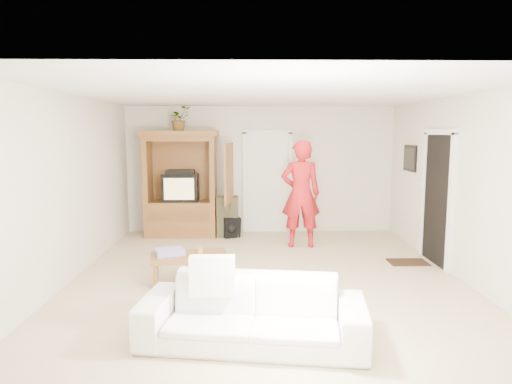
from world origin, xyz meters
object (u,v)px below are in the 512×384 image
at_px(armoire, 182,191).
at_px(coffee_table, 189,258).
at_px(sofa, 253,312).
at_px(man, 301,194).

height_order(armoire, coffee_table, armoire).
distance_m(sofa, coffee_table, 2.07).
xyz_separation_m(armoire, man, (2.27, -0.97, 0.06)).
bearing_deg(coffee_table, man, 37.71).
distance_m(armoire, man, 2.47).
relative_size(armoire, man, 1.08).
relative_size(armoire, coffee_table, 1.85).
bearing_deg(man, armoire, -22.94).
relative_size(armoire, sofa, 0.96).
distance_m(armoire, sofa, 5.03).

